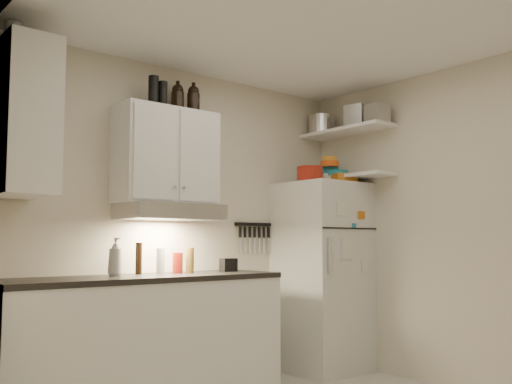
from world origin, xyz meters
TOP-DOWN VIEW (x-y plane):
  - ceiling at (0.00, 0.00)m, footprint 3.20×3.00m
  - back_wall at (0.00, 1.51)m, footprint 3.20×0.02m
  - left_wall at (-1.61, 0.00)m, footprint 0.02×3.00m
  - right_wall at (1.61, 0.00)m, footprint 0.02×3.00m
  - base_cabinet at (-0.55, 1.20)m, footprint 2.10×0.60m
  - countertop at (-0.55, 1.20)m, footprint 2.10×0.62m
  - upper_cabinet at (-0.30, 1.33)m, footprint 0.80×0.33m
  - side_cabinet at (-1.44, 1.20)m, footprint 0.33×0.55m
  - range_hood at (-0.30, 1.27)m, footprint 0.76×0.46m
  - fridge at (1.25, 1.16)m, footprint 0.70×0.68m
  - shelf_hi at (1.45, 1.02)m, footprint 0.30×0.95m
  - shelf_lo at (1.45, 1.02)m, footprint 0.30×0.95m
  - knife_strip at (0.70, 1.49)m, footprint 0.42×0.02m
  - dutch_oven at (1.04, 1.10)m, footprint 0.29×0.29m
  - book_stack at (1.38, 1.03)m, footprint 0.27×0.30m
  - spice_jar at (1.30, 1.15)m, footprint 0.06×0.06m
  - stock_pot at (1.45, 1.34)m, footprint 0.33×0.33m
  - tin_a at (1.45, 0.89)m, footprint 0.24×0.23m
  - tin_b at (1.43, 0.64)m, footprint 0.18×0.18m
  - bowl_teal at (1.39, 1.22)m, footprint 0.22×0.22m
  - bowl_orange at (1.34, 1.14)m, footprint 0.18×0.18m
  - bowl_yellow at (1.34, 1.14)m, footprint 0.14×0.14m
  - plates at (1.40, 1.10)m, footprint 0.22×0.22m
  - growler_a at (-0.17, 1.39)m, footprint 0.14×0.14m
  - growler_b at (-0.05, 1.35)m, footprint 0.14×0.14m
  - thermos_a at (-0.38, 1.27)m, footprint 0.08×0.08m
  - thermos_b at (-0.45, 1.28)m, footprint 0.09×0.09m
  - side_jar at (-1.49, 1.28)m, footprint 0.13×0.13m
  - soap_bottle at (-0.76, 1.24)m, footprint 0.13×0.13m
  - pepper_mill at (-0.14, 1.23)m, footprint 0.06×0.06m
  - oil_bottle at (-0.51, 1.35)m, footprint 0.06×0.06m
  - vinegar_bottle at (-0.52, 1.35)m, footprint 0.06×0.06m
  - clear_bottle at (-0.36, 1.30)m, footprint 0.07×0.07m
  - red_jar at (-0.22, 1.28)m, footprint 0.10×0.10m
  - caddy at (0.25, 1.25)m, footprint 0.13×0.10m

SIDE VIEW (x-z plane):
  - base_cabinet at x=-0.55m, z-range 0.00..0.88m
  - fridge at x=1.25m, z-range 0.00..1.70m
  - countertop at x=-0.55m, z-range 0.88..0.92m
  - caddy at x=0.25m, z-range 0.92..1.03m
  - red_jar at x=-0.22m, z-range 0.92..1.08m
  - clear_bottle at x=-0.36m, z-range 0.92..1.11m
  - pepper_mill at x=-0.14m, z-range 0.92..1.12m
  - oil_bottle at x=-0.51m, z-range 0.92..1.15m
  - vinegar_bottle at x=-0.52m, z-range 0.92..1.16m
  - soap_bottle at x=-0.76m, z-range 0.92..1.22m
  - back_wall at x=0.00m, z-range 0.00..2.60m
  - left_wall at x=-1.61m, z-range 0.00..2.60m
  - right_wall at x=1.61m, z-range 0.00..2.60m
  - knife_strip at x=0.70m, z-range 1.31..1.33m
  - range_hood at x=-0.30m, z-range 1.33..1.45m
  - book_stack at x=1.38m, z-range 1.70..1.78m
  - spice_jar at x=1.30m, z-range 1.70..1.80m
  - shelf_lo at x=1.45m, z-range 1.75..1.77m
  - dutch_oven at x=1.04m, z-range 1.70..1.84m
  - plates at x=1.40m, z-range 1.77..1.83m
  - bowl_teal at x=1.39m, z-range 1.77..1.86m
  - upper_cabinet at x=-0.30m, z-range 1.45..2.20m
  - bowl_orange at x=1.34m, z-range 1.86..1.92m
  - bowl_yellow at x=1.34m, z-range 1.92..1.96m
  - side_cabinet at x=-1.44m, z-range 1.45..2.45m
  - shelf_hi at x=1.45m, z-range 2.19..2.22m
  - tin_b at x=1.43m, z-range 2.21..2.38m
  - thermos_a at x=-0.38m, z-range 2.20..2.40m
  - stock_pot at x=1.45m, z-range 2.21..2.40m
  - tin_a at x=1.45m, z-range 2.21..2.41m
  - thermos_b at x=-0.45m, z-range 2.20..2.43m
  - growler_b at x=-0.05m, z-range 2.20..2.45m
  - growler_a at x=-0.17m, z-range 2.20..2.45m
  - side_jar at x=-1.49m, z-range 2.45..2.59m
  - ceiling at x=0.00m, z-range 2.60..2.62m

